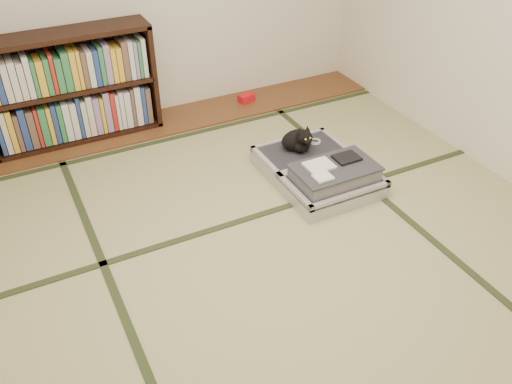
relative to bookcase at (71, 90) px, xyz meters
name	(u,v)px	position (x,y,z in m)	size (l,w,h in m)	color
floor	(274,254)	(0.78, -2.07, -0.45)	(4.50, 4.50, 0.00)	tan
wood_strip	(169,121)	(0.78, -0.07, -0.44)	(4.00, 0.50, 0.02)	brown
red_item	(246,98)	(1.58, -0.04, -0.40)	(0.15, 0.09, 0.07)	red
room_shell	(279,29)	(0.78, -2.07, 1.01)	(4.50, 4.50, 4.50)	white
tatami_borders	(240,212)	(0.78, -1.58, -0.45)	(4.00, 4.50, 0.01)	#2D381E
bookcase	(71,90)	(0.00, 0.00, 0.00)	(1.39, 0.32, 0.92)	black
suitcase	(320,172)	(1.48, -1.51, -0.36)	(0.68, 0.91, 0.27)	#B2B1B6
cat	(299,140)	(1.46, -1.21, -0.23)	(0.30, 0.31, 0.24)	black
cable_coil	(315,142)	(1.64, -1.17, -0.31)	(0.09, 0.09, 0.02)	white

